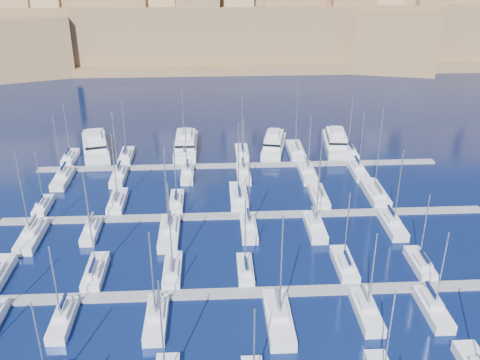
{
  "coord_description": "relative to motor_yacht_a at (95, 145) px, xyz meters",
  "views": [
    {
      "loc": [
        -5.43,
        -71.7,
        45.09
      ],
      "look_at": [
        -1.21,
        6.0,
        8.91
      ],
      "focal_mm": 40.0,
      "sensor_mm": 36.0,
      "label": 1
    }
  ],
  "objects": [
    {
      "name": "ground",
      "position": [
        31.85,
        -41.86,
        -1.73
      ],
      "size": [
        600.0,
        600.0,
        0.0
      ],
      "primitive_type": "plane",
      "color": "#020B31",
      "rests_on": "ground"
    },
    {
      "name": "pontoon_mid_near",
      "position": [
        31.85,
        -53.86,
        -1.53
      ],
      "size": [
        84.0,
        2.0,
        0.4
      ],
      "primitive_type": "cube",
      "color": "slate",
      "rests_on": "ground"
    },
    {
      "name": "pontoon_mid_far",
      "position": [
        31.85,
        -31.86,
        -1.53
      ],
      "size": [
        84.0,
        2.0,
        0.4
      ],
      "primitive_type": "cube",
      "color": "slate",
      "rests_on": "ground"
    },
    {
      "name": "pontoon_far",
      "position": [
        31.85,
        -9.86,
        -1.53
      ],
      "size": [
        84.0,
        2.0,
        0.4
      ],
      "primitive_type": "cube",
      "color": "slate",
      "rests_on": "ground"
    },
    {
      "name": "sailboat_13",
      "position": [
        9.12,
        -48.56,
        -0.99
      ],
      "size": [
        2.65,
        8.83,
        13.69
      ],
      "color": "silver",
      "rests_on": "ground"
    },
    {
      "name": "sailboat_14",
      "position": [
        20.17,
        -48.77,
        -0.98
      ],
      "size": [
        2.52,
        8.4,
        14.69
      ],
      "color": "silver",
      "rests_on": "ground"
    },
    {
      "name": "sailboat_15",
      "position": [
        30.69,
        -49.23,
        -1.01
      ],
      "size": [
        2.24,
        7.46,
        12.16
      ],
      "color": "silver",
      "rests_on": "ground"
    },
    {
      "name": "sailboat_16",
      "position": [
        45.33,
        -48.59,
        -1.0
      ],
      "size": [
        2.63,
        8.76,
        12.47
      ],
      "color": "silver",
      "rests_on": "ground"
    },
    {
      "name": "sailboat_17",
      "position": [
        56.55,
        -48.94,
        -1.01
      ],
      "size": [
        2.41,
        8.04,
        12.14
      ],
      "color": "silver",
      "rests_on": "ground"
    },
    {
      "name": "sailboat_19",
      "position": [
        6.99,
        -58.76,
        -1.01
      ],
      "size": [
        2.41,
        8.02,
        12.07
      ],
      "color": "silver",
      "rests_on": "ground"
    },
    {
      "name": "sailboat_20",
      "position": [
        18.77,
        -59.2,
        -0.98
      ],
      "size": [
        2.67,
        8.91,
        13.92
      ],
      "color": "silver",
      "rests_on": "ground"
    },
    {
      "name": "sailboat_21",
      "position": [
        34.21,
        -60.04,
        -0.95
      ],
      "size": [
        3.19,
        10.62,
        16.22
      ],
      "color": "silver",
      "rests_on": "ground"
    },
    {
      "name": "sailboat_22",
      "position": [
        45.72,
        -59.15,
        -1.0
      ],
      "size": [
        2.64,
        8.81,
        12.87
      ],
      "color": "silver",
      "rests_on": "ground"
    },
    {
      "name": "sailboat_23",
      "position": [
        54.49,
        -59.09,
        -1.0
      ],
      "size": [
        2.6,
        8.68,
        12.7
      ],
      "color": "silver",
      "rests_on": "ground"
    },
    {
      "name": "sailboat_24",
      "position": [
        -4.12,
        -27.32,
        -1.02
      ],
      "size": [
        2.18,
        7.27,
        11.24
      ],
      "color": "silver",
      "rests_on": "ground"
    },
    {
      "name": "sailboat_25",
      "position": [
        8.88,
        -26.44,
        -0.99
      ],
      "size": [
        2.72,
        9.06,
        13.78
      ],
      "color": "silver",
      "rests_on": "ground"
    },
    {
      "name": "sailboat_26",
      "position": [
        19.6,
        -26.95,
        -1.0
      ],
      "size": [
        2.41,
        8.03,
        12.63
      ],
      "color": "silver",
      "rests_on": "ground"
    },
    {
      "name": "sailboat_27",
      "position": [
        30.95,
        -25.75,
        -0.96
      ],
      "size": [
        3.14,
        10.47,
        15.16
      ],
      "color": "silver",
      "rests_on": "ground"
    },
    {
      "name": "sailboat_28",
      "position": [
        45.72,
        -26.42,
        -0.98
      ],
      "size": [
        2.73,
        9.11,
        14.21
      ],
      "color": "silver",
      "rests_on": "ground"
    },
    {
      "name": "sailboat_29",
      "position": [
        56.53,
        -25.6,
        -0.94
      ],
      "size": [
        3.23,
        10.77,
        17.54
      ],
      "color": "silver",
      "rests_on": "ground"
    },
    {
      "name": "sailboat_30",
      "position": [
        -3.06,
        -37.69,
        -0.96
      ],
      "size": [
        2.97,
        9.91,
        15.98
      ],
      "color": "silver",
      "rests_on": "ground"
    },
    {
      "name": "sailboat_31",
      "position": [
        6.2,
        -36.62,
        -1.01
      ],
      "size": [
        2.32,
        7.73,
        11.78
      ],
      "color": "silver",
      "rests_on": "ground"
    },
    {
      "name": "sailboat_32",
      "position": [
        19.02,
        -37.95,
        -0.95
      ],
      "size": [
        3.13,
        10.44,
        16.06
      ],
      "color": "silver",
      "rests_on": "ground"
    },
    {
      "name": "sailboat_33",
      "position": [
        32.0,
        -37.04,
        -0.99
      ],
      "size": [
        2.57,
        8.58,
        14.06
      ],
      "color": "silver",
      "rests_on": "ground"
    },
    {
      "name": "sailboat_34",
      "position": [
        43.03,
        -37.28,
        -0.99
      ],
      "size": [
        2.72,
        9.08,
        13.41
      ],
      "color": "silver",
      "rests_on": "ground"
    },
    {
      "name": "sailboat_35",
      "position": [
        56.09,
        -37.27,
        -0.98
      ],
      "size": [
        2.71,
        9.05,
        14.61
      ],
      "color": "silver",
      "rests_on": "ground"
    },
    {
      "name": "sailboat_36",
      "position": [
        -4.6,
        -4.85,
        -1.0
      ],
      "size": [
        2.47,
        8.23,
        12.92
      ],
      "color": "silver",
      "rests_on": "ground"
    },
    {
      "name": "sailboat_37",
      "position": [
        7.5,
        -4.62,
        -0.99
      ],
      "size": [
        2.61,
        8.69,
        13.34
      ],
      "color": "silver",
      "rests_on": "ground"
    },
    {
      "name": "sailboat_38",
      "position": [
        20.1,
        -3.63,
        -0.95
      ],
      "size": [
        3.21,
        10.7,
        15.93
      ],
      "color": "silver",
      "rests_on": "ground"
    },
    {
      "name": "sailboat_39",
      "position": [
        32.79,
        -4.41,
        -0.98
      ],
      "size": [
        2.74,
        9.13,
        13.88
      ],
      "color": "silver",
      "rests_on": "ground"
    },
    {
      "name": "sailboat_40",
      "position": [
        44.83,
        -3.66,
        -0.95
      ],
      "size": [
        3.2,
        10.65,
        16.18
      ],
      "color": "silver",
      "rests_on": "ground"
    },
    {
      "name": "sailboat_41",
      "position": [
        56.6,
        -4.6,
        -0.99
      ],
      "size": [
        2.62,
        8.73,
        13.35
      ],
      "color": "silver",
      "rests_on": "ground"
    },
    {
      "name": "sailboat_42",
      "position": [
        -3.53,
        -15.48,
        -0.98
      ],
      "size": [
        2.84,
        9.47,
        14.1
      ],
      "color": "silver",
      "rests_on": "ground"
    },
    {
      "name": "sailboat_43",
      "position": [
        7.45,
        -15.13,
        -0.98
      ],
      "size": [
        2.63,
        8.76,
        14.69
      ],
      "color": "silver",
      "rests_on": "ground"
    },
    {
      "name": "sailboat_44",
      "position": [
        21.14,
        -14.83,
        -1.01
      ],
      "size": [
        2.45,
        8.16,
        11.42
      ],
      "color": "silver",
      "rests_on": "ground"
    },
    {
      "name": "sailboat_45",
      "position": [
        32.43,
        -15.18,
        -1.0
      ],
      "size": [
        2.66,
        8.86,
        12.79
      ],
      "color": "silver",
      "rests_on": "ground"
    },
    {
      "name": "sailboat_46",
      "position": [
        45.43,
        -15.55,
        -0.98
      ],
      "size": [
        2.89,
        9.62,
        13.6
      ],
      "color": "silver",
      "rests_on": "ground"
    },
    {
      "name": "sailboat_47",
      "position": [
        55.96,
        -15.08,
        -0.99
      ],
      "size": [
        2.6,
        8.66,
        13.95
      ],
      "color": "silver",
      "rests_on": "ground"
    },
    {
      "name": "motor_yacht_a",
      "position": [
        0.0,
        0.0,
        0.0
      ],
      "size": [
        9.18,
        18.12,
        5.25
      ],
      "color": "silver",
      "rests_on": "ground"
    },
    {
      "name": "motor_yacht_b",
      "position": [
        20.33,
        -0.58,
        -0.0
      ],
      "size": [
        4.94,
        16.21,
        5.25
      ],
      "color": "silver",
      "rests_on": "ground"
    },
    {
      "name": "motor_yacht_c",
      "position": [
        40.16,
        -1.51,
        0.0
      ],
      "size": [
        7.24,
        14.82,
        5.25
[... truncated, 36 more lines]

